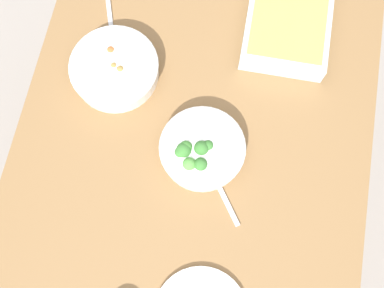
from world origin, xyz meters
name	(u,v)px	position (x,y,z in m)	size (l,w,h in m)	color
ground_plane	(192,194)	(0.00, 0.00, 0.00)	(6.00, 6.00, 0.00)	#9E9389
dining_table	(192,153)	(0.00, 0.00, 0.65)	(1.20, 0.90, 0.74)	olive
stew_bowl	(115,69)	(0.15, 0.23, 0.77)	(0.23, 0.23, 0.06)	white
broccoli_bowl	(202,149)	(-0.02, -0.03, 0.77)	(0.21, 0.21, 0.07)	white
baking_dish	(288,20)	(0.38, -0.19, 0.77)	(0.30, 0.22, 0.06)	silver
spoon_by_stew	(112,33)	(0.27, 0.27, 0.74)	(0.17, 0.08, 0.01)	silver
spoon_by_broccoli	(218,184)	(-0.09, -0.08, 0.74)	(0.15, 0.12, 0.01)	silver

